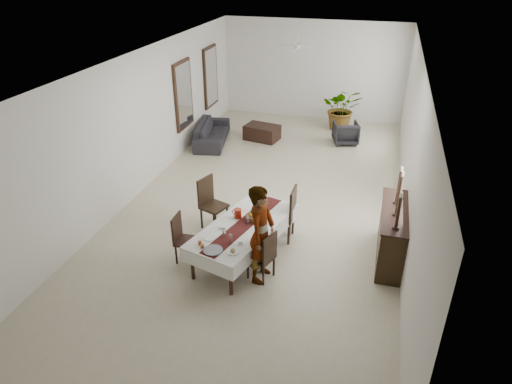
% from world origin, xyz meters
% --- Properties ---
extents(floor, '(6.00, 12.00, 0.00)m').
position_xyz_m(floor, '(0.00, 0.00, 0.00)').
color(floor, beige).
rests_on(floor, ground).
extents(ceiling, '(6.00, 12.00, 0.02)m').
position_xyz_m(ceiling, '(0.00, 0.00, 3.20)').
color(ceiling, white).
rests_on(ceiling, wall_back).
extents(wall_back, '(6.00, 0.02, 3.20)m').
position_xyz_m(wall_back, '(0.00, 6.00, 1.60)').
color(wall_back, silver).
rests_on(wall_back, floor).
extents(wall_front, '(6.00, 0.02, 3.20)m').
position_xyz_m(wall_front, '(0.00, -6.00, 1.60)').
color(wall_front, silver).
rests_on(wall_front, floor).
extents(wall_left, '(0.02, 12.00, 3.20)m').
position_xyz_m(wall_left, '(-3.00, 0.00, 1.60)').
color(wall_left, silver).
rests_on(wall_left, floor).
extents(wall_right, '(0.02, 12.00, 3.20)m').
position_xyz_m(wall_right, '(3.00, 0.00, 1.60)').
color(wall_right, silver).
rests_on(wall_right, floor).
extents(dining_table_top, '(1.48, 2.37, 0.05)m').
position_xyz_m(dining_table_top, '(0.15, -2.33, 0.66)').
color(dining_table_top, black).
rests_on(dining_table_top, table_leg_fl).
extents(table_leg_fl, '(0.08, 0.08, 0.64)m').
position_xyz_m(table_leg_fl, '(-0.52, -3.22, 0.32)').
color(table_leg_fl, black).
rests_on(table_leg_fl, floor).
extents(table_leg_fr, '(0.08, 0.08, 0.64)m').
position_xyz_m(table_leg_fr, '(0.26, -3.44, 0.32)').
color(table_leg_fr, black).
rests_on(table_leg_fr, floor).
extents(table_leg_bl, '(0.08, 0.08, 0.64)m').
position_xyz_m(table_leg_bl, '(0.05, -1.21, 0.32)').
color(table_leg_bl, black).
rests_on(table_leg_bl, floor).
extents(table_leg_br, '(0.08, 0.08, 0.64)m').
position_xyz_m(table_leg_br, '(0.82, -1.43, 0.32)').
color(table_leg_br, black).
rests_on(table_leg_br, floor).
extents(tablecloth_top, '(1.68, 2.57, 0.01)m').
position_xyz_m(tablecloth_top, '(0.15, -2.33, 0.69)').
color(tablecloth_top, white).
rests_on(tablecloth_top, dining_table_top).
extents(tablecloth_drape_left, '(0.65, 2.28, 0.28)m').
position_xyz_m(tablecloth_drape_left, '(-0.36, -2.18, 0.56)').
color(tablecloth_drape_left, white).
rests_on(tablecloth_drape_left, dining_table_top).
extents(tablecloth_drape_right, '(0.65, 2.28, 0.28)m').
position_xyz_m(tablecloth_drape_right, '(0.67, -2.47, 0.56)').
color(tablecloth_drape_right, silver).
rests_on(tablecloth_drape_right, dining_table_top).
extents(tablecloth_drape_near, '(1.04, 0.30, 0.28)m').
position_xyz_m(tablecloth_drape_near, '(-0.17, -3.46, 0.56)').
color(tablecloth_drape_near, white).
rests_on(tablecloth_drape_near, dining_table_top).
extents(tablecloth_drape_far, '(1.04, 0.30, 0.28)m').
position_xyz_m(tablecloth_drape_far, '(0.47, -1.19, 0.56)').
color(tablecloth_drape_far, white).
rests_on(tablecloth_drape_far, dining_table_top).
extents(table_runner, '(0.93, 2.29, 0.00)m').
position_xyz_m(table_runner, '(0.15, -2.33, 0.70)').
color(table_runner, '#5A1C19').
rests_on(table_runner, tablecloth_top).
extents(red_pitcher, '(0.17, 0.17, 0.18)m').
position_xyz_m(red_pitcher, '(-0.03, -2.13, 0.79)').
color(red_pitcher, '#991C0B').
rests_on(red_pitcher, tablecloth_top).
extents(pitcher_handle, '(0.11, 0.05, 0.11)m').
position_xyz_m(pitcher_handle, '(-0.11, -2.11, 0.79)').
color(pitcher_handle, '#96150A').
rests_on(pitcher_handle, red_pitcher).
extents(wine_glass_near, '(0.06, 0.06, 0.16)m').
position_xyz_m(wine_glass_near, '(0.10, -2.93, 0.78)').
color(wine_glass_near, white).
rests_on(wine_glass_near, tablecloth_top).
extents(wine_glass_mid, '(0.06, 0.06, 0.16)m').
position_xyz_m(wine_glass_mid, '(-0.07, -2.79, 0.78)').
color(wine_glass_mid, white).
rests_on(wine_glass_mid, tablecloth_top).
extents(wine_glass_far, '(0.06, 0.06, 0.16)m').
position_xyz_m(wine_glass_far, '(0.21, -2.29, 0.78)').
color(wine_glass_far, white).
rests_on(wine_glass_far, tablecloth_top).
extents(teacup_right, '(0.08, 0.08, 0.06)m').
position_xyz_m(teacup_right, '(0.27, -2.93, 0.73)').
color(teacup_right, white).
rests_on(teacup_right, saucer_right).
extents(saucer_right, '(0.14, 0.14, 0.01)m').
position_xyz_m(saucer_right, '(0.27, -2.93, 0.70)').
color(saucer_right, white).
rests_on(saucer_right, tablecloth_top).
extents(teacup_left, '(0.08, 0.08, 0.06)m').
position_xyz_m(teacup_left, '(-0.20, -2.56, 0.73)').
color(teacup_left, white).
rests_on(teacup_left, saucer_left).
extents(saucer_left, '(0.14, 0.14, 0.01)m').
position_xyz_m(saucer_left, '(-0.20, -2.56, 0.70)').
color(saucer_left, white).
rests_on(saucer_left, tablecloth_top).
extents(plate_near_right, '(0.22, 0.22, 0.01)m').
position_xyz_m(plate_near_right, '(0.22, -3.20, 0.70)').
color(plate_near_right, silver).
rests_on(plate_near_right, tablecloth_top).
extents(bread_near_right, '(0.08, 0.08, 0.08)m').
position_xyz_m(bread_near_right, '(0.22, -3.20, 0.73)').
color(bread_near_right, tan).
rests_on(bread_near_right, plate_near_right).
extents(plate_near_left, '(0.22, 0.22, 0.01)m').
position_xyz_m(plate_near_left, '(-0.30, -2.91, 0.70)').
color(plate_near_left, white).
rests_on(plate_near_left, tablecloth_top).
extents(plate_far_left, '(0.22, 0.22, 0.01)m').
position_xyz_m(plate_far_left, '(0.01, -1.76, 0.70)').
color(plate_far_left, white).
rests_on(plate_far_left, tablecloth_top).
extents(serving_tray, '(0.33, 0.33, 0.02)m').
position_xyz_m(serving_tray, '(-0.11, -3.25, 0.71)').
color(serving_tray, '#3D3E42').
rests_on(serving_tray, tablecloth_top).
extents(jam_jar_a, '(0.06, 0.06, 0.07)m').
position_xyz_m(jam_jar_a, '(-0.31, -3.22, 0.73)').
color(jam_jar_a, '#9A4916').
rests_on(jam_jar_a, tablecloth_top).
extents(jam_jar_b, '(0.06, 0.06, 0.07)m').
position_xyz_m(jam_jar_b, '(-0.38, -3.15, 0.73)').
color(jam_jar_b, maroon).
rests_on(jam_jar_b, tablecloth_top).
extents(fruit_basket, '(0.28, 0.28, 0.09)m').
position_xyz_m(fruit_basket, '(0.26, -2.12, 0.74)').
color(fruit_basket, brown).
rests_on(fruit_basket, tablecloth_top).
extents(fruit_red, '(0.08, 0.08, 0.08)m').
position_xyz_m(fruit_red, '(0.29, -2.11, 0.81)').
color(fruit_red, '#9F1B0F').
rests_on(fruit_red, fruit_basket).
extents(fruit_green, '(0.07, 0.07, 0.07)m').
position_xyz_m(fruit_green, '(0.23, -2.08, 0.81)').
color(fruit_green, '#4E7E25').
rests_on(fruit_green, fruit_basket).
extents(fruit_yellow, '(0.08, 0.08, 0.08)m').
position_xyz_m(fruit_yellow, '(0.25, -2.16, 0.81)').
color(fruit_yellow, gold).
rests_on(fruit_yellow, fruit_basket).
extents(chair_right_near_seat, '(0.51, 0.51, 0.05)m').
position_xyz_m(chair_right_near_seat, '(0.61, -2.85, 0.42)').
color(chair_right_near_seat, black).
rests_on(chair_right_near_seat, chair_right_near_leg_fl).
extents(chair_right_near_leg_fl, '(0.05, 0.05, 0.39)m').
position_xyz_m(chair_right_near_leg_fl, '(0.71, -3.06, 0.20)').
color(chair_right_near_leg_fl, black).
rests_on(chair_right_near_leg_fl, floor).
extents(chair_right_near_leg_fr, '(0.05, 0.05, 0.39)m').
position_xyz_m(chair_right_near_leg_fr, '(0.82, -2.75, 0.20)').
color(chair_right_near_leg_fr, black).
rests_on(chair_right_near_leg_fr, floor).
extents(chair_right_near_leg_bl, '(0.05, 0.05, 0.39)m').
position_xyz_m(chair_right_near_leg_bl, '(0.41, -2.95, 0.20)').
color(chair_right_near_leg_bl, black).
rests_on(chair_right_near_leg_bl, floor).
extents(chair_right_near_leg_br, '(0.05, 0.05, 0.39)m').
position_xyz_m(chair_right_near_leg_br, '(0.52, -2.64, 0.20)').
color(chair_right_near_leg_br, black).
rests_on(chair_right_near_leg_br, floor).
extents(chair_right_near_back, '(0.17, 0.39, 0.51)m').
position_xyz_m(chair_right_near_back, '(0.78, -2.91, 0.69)').
color(chair_right_near_back, black).
rests_on(chair_right_near_back, chair_right_near_seat).
extents(chair_right_far_seat, '(0.48, 0.48, 0.05)m').
position_xyz_m(chair_right_far_seat, '(0.68, -1.53, 0.50)').
color(chair_right_far_seat, black).
rests_on(chair_right_far_seat, chair_right_far_leg_fl).
extents(chair_right_far_leg_fl, '(0.05, 0.05, 0.47)m').
position_xyz_m(chair_right_far_leg_fl, '(0.87, -1.73, 0.23)').
color(chair_right_far_leg_fl, black).
rests_on(chair_right_far_leg_fl, floor).
extents(chair_right_far_leg_fr, '(0.05, 0.05, 0.47)m').
position_xyz_m(chair_right_far_leg_fr, '(0.88, -1.34, 0.23)').
color(chair_right_far_leg_fr, black).
rests_on(chair_right_far_leg_fr, floor).
extents(chair_right_far_leg_bl, '(0.05, 0.05, 0.47)m').
position_xyz_m(chair_right_far_leg_bl, '(0.48, -1.72, 0.23)').
color(chair_right_far_leg_bl, black).
rests_on(chair_right_far_leg_bl, floor).
extents(chair_right_far_leg_br, '(0.05, 0.05, 0.47)m').
position_xyz_m(chair_right_far_leg_br, '(0.49, -1.33, 0.23)').
color(chair_right_far_leg_br, black).
rests_on(chair_right_far_leg_br, floor).
extents(chair_right_far_back, '(0.05, 0.48, 0.61)m').
position_xyz_m(chair_right_far_back, '(0.90, -1.53, 0.82)').
color(chair_right_far_back, black).
rests_on(chair_right_far_back, chair_right_far_seat).
extents(chair_left_near_seat, '(0.41, 0.41, 0.05)m').
position_xyz_m(chair_left_near_seat, '(-0.82, -2.74, 0.41)').
color(chair_left_near_seat, black).
rests_on(chair_left_near_seat, chair_left_near_leg_fl).
extents(chair_left_near_leg_fl, '(0.04, 0.04, 0.39)m').
position_xyz_m(chair_left_near_leg_fl, '(-0.99, -2.58, 0.20)').
color(chair_left_near_leg_fl, black).
rests_on(chair_left_near_leg_fl, floor).
extents(chair_left_near_leg_fr, '(0.04, 0.04, 0.39)m').
position_xyz_m(chair_left_near_leg_fr, '(-0.98, -2.90, 0.20)').
color(chair_left_near_leg_fr, black).
rests_on(chair_left_near_leg_fr, floor).
extents(chair_left_near_leg_bl, '(0.04, 0.04, 0.39)m').
position_xyz_m(chair_left_near_leg_bl, '(-0.66, -2.57, 0.20)').
color(chair_left_near_leg_bl, black).
rests_on(chair_left_near_leg_bl, floor).
extents(chair_left_near_leg_br, '(0.04, 0.04, 0.39)m').
position_xyz_m(chair_left_near_leg_br, '(-0.65, -2.90, 0.20)').
color(chair_left_near_leg_br, black).
rests_on(chair_left_near_leg_br, floor).
extents(chair_left_near_back, '(0.04, 0.40, 0.50)m').
position_xyz_m(chair_left_near_back, '(-1.00, -2.74, 0.69)').
color(chair_left_near_back, black).
rests_on(chair_left_near_back, chair_left_near_seat).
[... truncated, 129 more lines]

